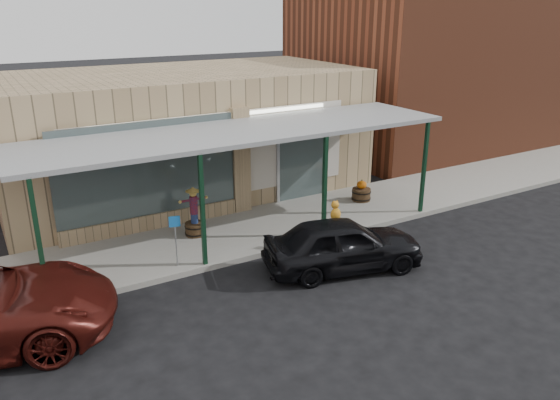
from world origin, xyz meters
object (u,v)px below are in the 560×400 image
barrel_scarecrow (194,219)px  handicap_sign (175,234)px  barrel_pumpkin (361,193)px  parked_sedan (343,244)px

barrel_scarecrow → handicap_sign: (-1.11, -1.58, 0.37)m
barrel_pumpkin → handicap_sign: handicap_sign is taller
barrel_pumpkin → parked_sedan: (-3.35, -3.48, 0.27)m
barrel_pumpkin → handicap_sign: 7.16m
barrel_pumpkin → parked_sedan: bearing=-133.9°
barrel_scarecrow → parked_sedan: size_ratio=0.34×
barrel_scarecrow → parked_sedan: 4.35m
barrel_pumpkin → handicap_sign: size_ratio=0.54×
barrel_pumpkin → handicap_sign: bearing=-167.8°
handicap_sign → barrel_scarecrow: bearing=68.6°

